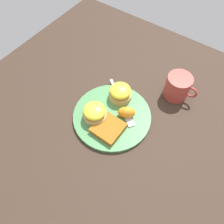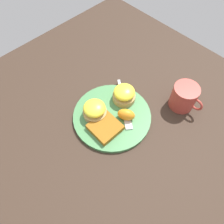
# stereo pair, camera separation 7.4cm
# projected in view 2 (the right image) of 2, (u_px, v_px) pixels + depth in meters

# --- Properties ---
(ground_plane) EXTENTS (1.10, 1.10, 0.00)m
(ground_plane) POSITION_uv_depth(u_px,v_px,m) (112.00, 117.00, 0.77)
(ground_plane) COLOR #38281E
(plate) EXTENTS (0.27, 0.27, 0.01)m
(plate) POSITION_uv_depth(u_px,v_px,m) (112.00, 116.00, 0.77)
(plate) COLOR #47844C
(plate) RESTS_ON ground_plane
(sandwich_benedict_left) EXTENTS (0.08, 0.08, 0.06)m
(sandwich_benedict_left) POSITION_uv_depth(u_px,v_px,m) (124.00, 94.00, 0.77)
(sandwich_benedict_left) COLOR tan
(sandwich_benedict_left) RESTS_ON plate
(sandwich_benedict_right) EXTENTS (0.08, 0.08, 0.06)m
(sandwich_benedict_right) POSITION_uv_depth(u_px,v_px,m) (95.00, 110.00, 0.74)
(sandwich_benedict_right) COLOR tan
(sandwich_benedict_right) RESTS_ON plate
(hashbrown_patty) EXTENTS (0.09, 0.09, 0.02)m
(hashbrown_patty) POSITION_uv_depth(u_px,v_px,m) (105.00, 127.00, 0.72)
(hashbrown_patty) COLOR #9A5F19
(hashbrown_patty) RESTS_ON plate
(orange_wedge) EXTENTS (0.07, 0.06, 0.04)m
(orange_wedge) POSITION_uv_depth(u_px,v_px,m) (126.00, 115.00, 0.74)
(orange_wedge) COLOR orange
(orange_wedge) RESTS_ON plate
(fork) EXTENTS (0.19, 0.14, 0.00)m
(fork) POSITION_uv_depth(u_px,v_px,m) (124.00, 106.00, 0.78)
(fork) COLOR silver
(fork) RESTS_ON plate
(cup) EXTENTS (0.12, 0.09, 0.09)m
(cup) POSITION_uv_depth(u_px,v_px,m) (184.00, 97.00, 0.76)
(cup) COLOR #B23D33
(cup) RESTS_ON ground_plane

